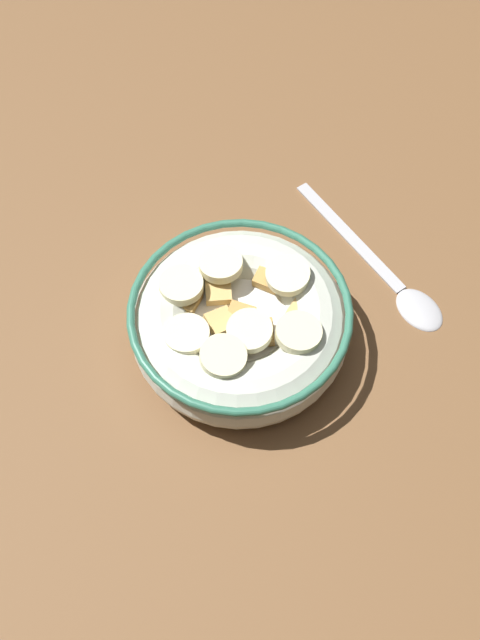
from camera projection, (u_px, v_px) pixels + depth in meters
ground_plane at (240, 346)px, 55.43cm from camera, size 124.79×124.79×2.00cm
cereal_bowl at (240, 323)px, 52.29cm from camera, size 16.04×16.04×5.47cm
spoon at (397, 284)px, 56.67cm from camera, size 17.18×6.16×0.80cm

